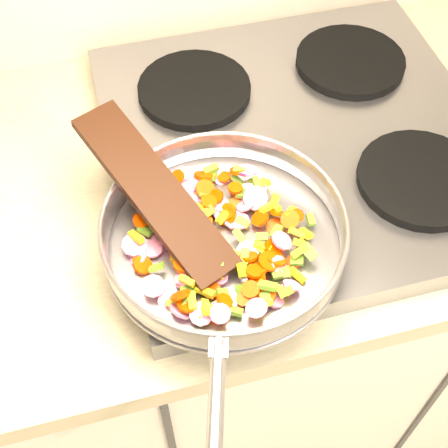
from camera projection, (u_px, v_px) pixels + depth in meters
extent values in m
cube|color=#939399|center=(299.00, 144.00, 1.01)|extent=(0.60, 0.60, 0.04)
cylinder|color=black|center=(240.00, 218.00, 0.88)|extent=(0.19, 0.19, 0.02)
cylinder|color=black|center=(421.00, 179.00, 0.93)|extent=(0.19, 0.19, 0.02)
cylinder|color=black|center=(194.00, 89.00, 1.04)|extent=(0.19, 0.19, 0.02)
cylinder|color=black|center=(350.00, 61.00, 1.09)|extent=(0.19, 0.19, 0.02)
cylinder|color=#9E9EA5|center=(224.00, 244.00, 0.84)|extent=(0.32, 0.32, 0.01)
torus|color=#9E9EA5|center=(224.00, 232.00, 0.82)|extent=(0.36, 0.36, 0.05)
torus|color=#9E9EA5|center=(224.00, 222.00, 0.80)|extent=(0.33, 0.33, 0.01)
cylinder|color=#9E9EA5|center=(215.00, 421.00, 0.66)|extent=(0.07, 0.19, 0.02)
cube|color=#9E9EA5|center=(219.00, 348.00, 0.71)|extent=(0.03, 0.04, 0.02)
cube|color=yellow|center=(206.00, 307.00, 0.76)|extent=(0.01, 0.02, 0.02)
cube|color=#5A8B23|center=(220.00, 261.00, 0.79)|extent=(0.02, 0.02, 0.01)
cube|color=#5A8B23|center=(262.00, 237.00, 0.82)|extent=(0.02, 0.02, 0.01)
cube|color=#5A8B23|center=(297.00, 260.00, 0.81)|extent=(0.02, 0.02, 0.01)
cylinder|color=#DD1562|center=(189.00, 190.00, 0.89)|extent=(0.04, 0.04, 0.01)
cylinder|color=#DD1562|center=(160.00, 207.00, 0.85)|extent=(0.04, 0.04, 0.02)
cube|color=yellow|center=(209.00, 256.00, 0.82)|extent=(0.02, 0.01, 0.01)
cube|color=yellow|center=(162.00, 202.00, 0.85)|extent=(0.02, 0.01, 0.02)
cube|color=#5A8B23|center=(248.00, 193.00, 0.88)|extent=(0.02, 0.02, 0.02)
cube|color=yellow|center=(200.00, 210.00, 0.85)|extent=(0.02, 0.02, 0.02)
cube|color=yellow|center=(205.00, 292.00, 0.78)|extent=(0.02, 0.03, 0.01)
cylinder|color=#D83600|center=(251.00, 289.00, 0.78)|extent=(0.03, 0.03, 0.01)
cylinder|color=#DD1562|center=(185.00, 284.00, 0.80)|extent=(0.03, 0.03, 0.02)
cube|color=yellow|center=(187.00, 281.00, 0.78)|extent=(0.02, 0.02, 0.01)
cube|color=yellow|center=(306.00, 233.00, 0.84)|extent=(0.02, 0.02, 0.01)
cube|color=#5A8B23|center=(193.00, 275.00, 0.79)|extent=(0.02, 0.02, 0.01)
cube|color=yellow|center=(136.00, 237.00, 0.82)|extent=(0.02, 0.03, 0.01)
cube|color=#5A8B23|center=(159.00, 228.00, 0.85)|extent=(0.01, 0.02, 0.02)
cylinder|color=#DD1562|center=(237.00, 220.00, 0.85)|extent=(0.05, 0.05, 0.01)
cylinder|color=#D83600|center=(208.00, 211.00, 0.87)|extent=(0.03, 0.03, 0.01)
cube|color=#5A8B23|center=(185.00, 300.00, 0.77)|extent=(0.02, 0.02, 0.02)
cube|color=yellow|center=(192.00, 301.00, 0.76)|extent=(0.01, 0.03, 0.01)
cylinder|color=#DD1562|center=(185.00, 242.00, 0.82)|extent=(0.04, 0.03, 0.03)
cube|color=yellow|center=(282.00, 290.00, 0.78)|extent=(0.02, 0.02, 0.01)
cube|color=#5A8B23|center=(236.00, 179.00, 0.90)|extent=(0.02, 0.02, 0.01)
cylinder|color=#D83600|center=(204.00, 222.00, 0.85)|extent=(0.03, 0.03, 0.01)
cube|color=yellow|center=(213.00, 261.00, 0.81)|extent=(0.02, 0.02, 0.02)
cylinder|color=#DD1562|center=(189.00, 206.00, 0.87)|extent=(0.04, 0.04, 0.02)
cube|color=#5A8B23|center=(301.00, 244.00, 0.81)|extent=(0.03, 0.02, 0.02)
cube|color=#5A8B23|center=(205.00, 195.00, 0.87)|extent=(0.02, 0.01, 0.02)
cylinder|color=#D83600|center=(226.00, 212.00, 0.85)|extent=(0.03, 0.04, 0.02)
cylinder|color=#D83600|center=(254.00, 271.00, 0.79)|extent=(0.03, 0.03, 0.01)
cylinder|color=#D83600|center=(224.00, 177.00, 0.90)|extent=(0.03, 0.03, 0.01)
cube|color=#5A8B23|center=(188.00, 291.00, 0.78)|extent=(0.02, 0.02, 0.01)
cylinder|color=#D83600|center=(249.00, 256.00, 0.80)|extent=(0.03, 0.03, 0.02)
cylinder|color=#DD1562|center=(249.00, 194.00, 0.88)|extent=(0.04, 0.04, 0.02)
cylinder|color=#D83600|center=(266.00, 295.00, 0.78)|extent=(0.04, 0.04, 0.02)
cylinder|color=#DD1562|center=(246.00, 204.00, 0.86)|extent=(0.04, 0.04, 0.02)
cube|color=yellow|center=(275.00, 207.00, 0.86)|extent=(0.01, 0.02, 0.01)
cylinder|color=#DD1562|center=(257.00, 189.00, 0.88)|extent=(0.04, 0.04, 0.02)
cylinder|color=#DD1562|center=(256.00, 308.00, 0.76)|extent=(0.04, 0.04, 0.01)
cylinder|color=#DD1562|center=(248.00, 252.00, 0.82)|extent=(0.04, 0.04, 0.01)
cylinder|color=#D83600|center=(188.00, 305.00, 0.76)|extent=(0.04, 0.04, 0.01)
cube|color=#5A8B23|center=(172.00, 223.00, 0.84)|extent=(0.02, 0.02, 0.01)
cylinder|color=#D83600|center=(205.00, 189.00, 0.87)|extent=(0.04, 0.04, 0.02)
cylinder|color=#D83600|center=(235.00, 188.00, 0.87)|extent=(0.03, 0.03, 0.01)
cylinder|color=#DD1562|center=(182.00, 310.00, 0.77)|extent=(0.04, 0.04, 0.03)
cube|color=#5A8B23|center=(243.00, 289.00, 0.79)|extent=(0.02, 0.02, 0.02)
cube|color=#5A8B23|center=(211.00, 169.00, 0.90)|extent=(0.02, 0.01, 0.01)
cylinder|color=#D83600|center=(212.00, 290.00, 0.79)|extent=(0.03, 0.03, 0.01)
cube|color=yellow|center=(206.00, 236.00, 0.84)|extent=(0.02, 0.02, 0.02)
cylinder|color=#D83600|center=(273.00, 249.00, 0.82)|extent=(0.03, 0.04, 0.03)
cube|color=#5A8B23|center=(283.00, 273.00, 0.80)|extent=(0.02, 0.02, 0.02)
cube|color=#5A8B23|center=(195.00, 198.00, 0.88)|extent=(0.02, 0.02, 0.02)
cube|color=#5A8B23|center=(240.00, 192.00, 0.87)|extent=(0.02, 0.02, 0.01)
cube|color=yellow|center=(223.00, 312.00, 0.76)|extent=(0.02, 0.02, 0.01)
cylinder|color=#DD1562|center=(249.00, 191.00, 0.88)|extent=(0.03, 0.04, 0.01)
cube|color=yellow|center=(297.00, 275.00, 0.80)|extent=(0.02, 0.02, 0.01)
cylinder|color=#D83600|center=(209.00, 202.00, 0.85)|extent=(0.03, 0.03, 0.01)
cylinder|color=#D83600|center=(258.00, 269.00, 0.79)|extent=(0.02, 0.02, 0.01)
cube|color=#5A8B23|center=(286.00, 292.00, 0.77)|extent=(0.02, 0.01, 0.02)
cylinder|color=#D83600|center=(173.00, 204.00, 0.85)|extent=(0.04, 0.04, 0.03)
cylinder|color=#D83600|center=(203.00, 176.00, 0.89)|extent=(0.03, 0.03, 0.02)
cube|color=yellow|center=(200.00, 267.00, 0.80)|extent=(0.02, 0.02, 0.01)
cylinder|color=#D83600|center=(143.00, 265.00, 0.81)|extent=(0.04, 0.04, 0.02)
cylinder|color=#D83600|center=(294.00, 261.00, 0.82)|extent=(0.03, 0.03, 0.01)
cube|color=yellow|center=(244.00, 256.00, 0.80)|extent=(0.02, 0.02, 0.01)
cube|color=#5A8B23|center=(311.00, 220.00, 0.85)|extent=(0.01, 0.02, 0.01)
cube|color=#5A8B23|center=(203.00, 211.00, 0.85)|extent=(0.02, 0.02, 0.01)
cube|color=#5A8B23|center=(256.00, 183.00, 0.89)|extent=(0.03, 0.03, 0.02)
cube|color=yellow|center=(297.00, 233.00, 0.83)|extent=(0.02, 0.02, 0.02)
cube|color=#5A8B23|center=(239.00, 235.00, 0.83)|extent=(0.02, 0.02, 0.02)
cylinder|color=#D83600|center=(216.00, 197.00, 0.86)|extent=(0.03, 0.03, 0.02)
cube|color=yellow|center=(242.00, 270.00, 0.79)|extent=(0.01, 0.02, 0.02)
cylinder|color=#D83600|center=(218.00, 314.00, 0.77)|extent=(0.04, 0.04, 0.02)
cube|color=yellow|center=(263.00, 305.00, 0.76)|extent=(0.03, 0.01, 0.01)
cylinder|color=#D83600|center=(297.00, 216.00, 0.84)|extent=(0.02, 0.02, 0.02)
cube|color=#5A8B23|center=(240.00, 188.00, 0.89)|extent=(0.02, 0.01, 0.01)
cube|color=#5A8B23|center=(203.00, 313.00, 0.77)|extent=(0.03, 0.02, 0.02)
cylinder|color=#D83600|center=(141.00, 220.00, 0.84)|extent=(0.03, 0.03, 0.02)
cylinder|color=#D83600|center=(227.00, 217.00, 0.85)|extent=(0.03, 0.04, 0.03)
cylinder|color=#DD1562|center=(223.00, 212.00, 0.86)|extent=(0.04, 0.04, 0.02)
cylinder|color=#DD1562|center=(220.00, 313.00, 0.75)|extent=(0.03, 0.03, 0.02)
cylinder|color=#D83600|center=(260.00, 218.00, 0.85)|extent=(0.03, 0.03, 0.02)
cube|color=yellow|center=(216.00, 276.00, 0.79)|extent=(0.02, 0.02, 0.01)
cube|color=yellow|center=(174.00, 305.00, 0.78)|extent=(0.02, 0.01, 0.01)
cylinder|color=#DD1562|center=(292.00, 285.00, 0.78)|extent=(0.03, 0.03, 0.02)
cube|color=yellow|center=(182.00, 200.00, 0.87)|extent=(0.02, 0.03, 0.01)
cube|color=yellow|center=(260.00, 184.00, 0.88)|extent=(0.03, 0.02, 0.01)
cube|color=#5A8B23|center=(235.00, 311.00, 0.76)|extent=(0.02, 0.02, 0.01)
cylinder|color=#DD1562|center=(135.00, 245.00, 0.83)|extent=(0.05, 0.05, 0.01)
cube|color=#5A8B23|center=(213.00, 306.00, 0.78)|extent=(0.02, 0.02, 0.01)
cube|color=#5A8B23|center=(265.00, 252.00, 0.81)|extent=(0.02, 0.03, 0.01)
cube|color=yellow|center=(240.00, 255.00, 0.81)|extent=(0.02, 0.02, 0.01)
cylinder|color=#DD1562|center=(216.00, 308.00, 0.78)|extent=(0.03, 0.03, 0.03)
cylinder|color=#D83600|center=(277.00, 213.00, 0.85)|extent=(0.03, 0.03, 0.02)
cylinder|color=#D83600|center=(238.00, 171.00, 0.89)|extent=(0.03, 0.03, 0.02)
cylinder|color=#D83600|center=(234.00, 206.00, 0.87)|extent=(0.03, 0.03, 0.02)
cylinder|color=#DD1562|center=(217.00, 203.00, 0.87)|extent=(0.04, 0.04, 0.01)
cylinder|color=#DD1562|center=(151.00, 248.00, 0.83)|extent=(0.04, 0.04, 0.01)
cube|color=#5A8B23|center=(266.00, 298.00, 0.77)|extent=(0.02, 0.02, 0.01)
cube|color=yellow|center=(246.00, 261.00, 0.81)|extent=(0.03, 0.02, 0.01)
cylinder|color=#DD1562|center=(164.00, 208.00, 0.85)|extent=(0.05, 0.05, 0.01)
cylinder|color=#DD1562|center=(201.00, 314.00, 0.76)|extent=(0.04, 0.04, 0.02)
cube|color=#5A8B23|center=(256.00, 182.00, 0.87)|extent=(0.01, 0.02, 0.01)
cube|color=yellow|center=(267.00, 208.00, 0.85)|extent=(0.02, 0.02, 0.01)
cube|color=#5A8B23|center=(268.00, 286.00, 0.77)|extent=(0.03, 0.03, 0.01)
cylinder|color=#D83600|center=(177.00, 177.00, 0.89)|extent=(0.03, 0.03, 0.02)
cylinder|color=#DD1562|center=(168.00, 300.00, 0.78)|extent=(0.04, 0.03, 0.02)
cube|color=#5A8B23|center=(259.00, 211.00, 0.87)|extent=(0.02, 0.02, 0.02)
cylinder|color=#D83600|center=(210.00, 197.00, 0.89)|extent=(0.03, 0.03, 0.02)
cylinder|color=#DD1562|center=(282.00, 241.00, 0.81)|extent=(0.03, 0.03, 0.02)
cube|color=yellow|center=(175.00, 256.00, 0.82)|extent=(0.02, 0.02, 0.02)
cylinder|color=#D83600|center=(276.00, 259.00, 0.80)|extent=(0.04, 0.04, 0.02)
cube|color=yellow|center=(305.00, 246.00, 0.83)|extent=(0.02, 0.02, 0.02)
cylinder|color=#D83600|center=(141.00, 221.00, 0.84)|extent=(0.03, 0.03, 0.02)
cylinder|color=#D83600|center=(244.00, 300.00, 0.78)|extent=(0.02, 0.02, 0.01)
cylinder|color=#DD1562|center=(153.00, 286.00, 0.78)|extent=(0.04, 0.04, 0.01)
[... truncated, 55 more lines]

